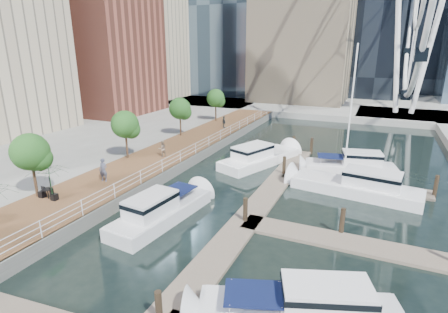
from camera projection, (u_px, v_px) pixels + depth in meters
ground at (132, 281)px, 17.41m from camera, size 520.00×520.00×0.00m
boardwalk at (155, 163)px, 33.84m from camera, size 6.00×60.00×1.00m
seawall at (182, 167)px, 32.68m from camera, size 0.25×60.00×1.00m
land_far at (345, 85)px, 106.30m from camera, size 200.00×114.00×1.00m
pier at (403, 116)px, 57.23m from camera, size 14.00×12.00×1.00m
railing at (180, 156)px, 32.42m from camera, size 0.10×60.00×1.05m
floating_docks at (327, 218)px, 22.89m from camera, size 16.00×34.00×2.60m
midrise_condos at (54, 32)px, 49.87m from camera, size 19.00×67.00×28.00m
street_trees at (125, 124)px, 32.78m from camera, size 2.60×42.60×4.60m
pedestrian_near at (103, 170)px, 27.56m from camera, size 0.75×0.55×1.87m
pedestrian_mid at (162, 149)px, 33.91m from camera, size 0.93×0.99×1.61m
pedestrian_far at (224, 122)px, 46.33m from camera, size 0.93×0.90×1.56m
moored_yachts at (337, 202)px, 26.45m from camera, size 24.02×34.05×11.50m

